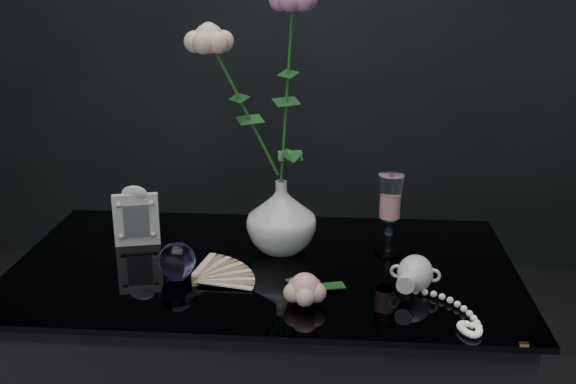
# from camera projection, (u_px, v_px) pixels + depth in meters

# --- Properties ---
(vase) EXTENTS (0.17, 0.17, 0.16)m
(vase) POSITION_uv_depth(u_px,v_px,m) (281.00, 216.00, 1.46)
(vase) COLOR silver
(vase) RESTS_ON table
(wine_glass) EXTENTS (0.07, 0.07, 0.18)m
(wine_glass) POSITION_uv_depth(u_px,v_px,m) (390.00, 215.00, 1.44)
(wine_glass) COLOR white
(wine_glass) RESTS_ON table
(picture_frame) EXTENTS (0.12, 0.10, 0.14)m
(picture_frame) POSITION_uv_depth(u_px,v_px,m) (136.00, 215.00, 1.50)
(picture_frame) COLOR silver
(picture_frame) RESTS_ON table
(paperweight) EXTENTS (0.09, 0.09, 0.07)m
(paperweight) POSITION_uv_depth(u_px,v_px,m) (177.00, 260.00, 1.35)
(paperweight) COLOR #9077C1
(paperweight) RESTS_ON table
(paper_fan) EXTENTS (0.28, 0.25, 0.02)m
(paper_fan) POSITION_uv_depth(u_px,v_px,m) (195.00, 279.00, 1.33)
(paper_fan) COLOR #FFEFCB
(paper_fan) RESTS_ON table
(loose_rose) EXTENTS (0.17, 0.20, 0.06)m
(loose_rose) POSITION_uv_depth(u_px,v_px,m) (305.00, 288.00, 1.25)
(loose_rose) COLOR #EEA79A
(loose_rose) RESTS_ON table
(pearl_jar) EXTENTS (0.28, 0.29, 0.07)m
(pearl_jar) POSITION_uv_depth(u_px,v_px,m) (415.00, 272.00, 1.30)
(pearl_jar) COLOR silver
(pearl_jar) RESTS_ON table
(roses) EXTENTS (0.24, 0.12, 0.46)m
(roses) POSITION_uv_depth(u_px,v_px,m) (261.00, 87.00, 1.37)
(roses) COLOR #FFC3A7
(roses) RESTS_ON vase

